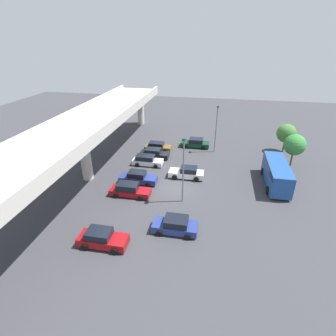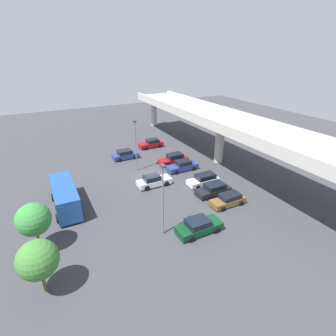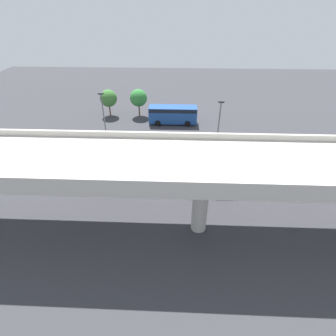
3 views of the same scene
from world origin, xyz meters
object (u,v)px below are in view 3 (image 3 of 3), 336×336
at_px(parked_car_1, 256,153).
at_px(parked_car_4, 173,152).
at_px(parked_car_3, 194,179).
at_px(parked_car_5, 147,179).
at_px(parked_car_6, 123,177).
at_px(parked_car_7, 99,176).
at_px(parked_car_8, 91,150).
at_px(tree_front_left, 139,98).
at_px(parked_car_0, 296,181).
at_px(lamp_post_near_aisle, 219,126).
at_px(tree_front_right, 108,98).
at_px(shuttle_bus, 173,114).
at_px(lamp_post_mid_lot, 104,115).
at_px(parked_car_2, 221,180).

bearing_deg(parked_car_1, parked_car_4, -88.65).
distance_m(parked_car_3, parked_car_5, 5.30).
distance_m(parked_car_6, parked_car_7, 2.85).
bearing_deg(parked_car_4, parked_car_8, -90.24).
height_order(parked_car_4, parked_car_6, parked_car_4).
xyz_separation_m(parked_car_1, tree_front_left, (17.42, -14.20, 2.57)).
height_order(parked_car_0, parked_car_6, parked_car_0).
distance_m(lamp_post_near_aisle, tree_front_right, 22.53).
bearing_deg(tree_front_right, parked_car_3, 124.96).
height_order(parked_car_0, parked_car_3, parked_car_0).
distance_m(parked_car_0, lamp_post_near_aisle, 11.07).
distance_m(parked_car_3, shuttle_bus, 17.57).
relative_size(lamp_post_near_aisle, tree_front_right, 1.66).
xyz_separation_m(parked_car_4, tree_front_left, (6.43, -14.46, 2.56)).
bearing_deg(parked_car_4, parked_car_7, -54.78).
xyz_separation_m(parked_car_7, tree_front_left, (-1.97, -20.39, 2.62)).
relative_size(parked_car_7, lamp_post_near_aisle, 0.56).
xyz_separation_m(shuttle_bus, lamp_post_near_aisle, (-5.99, 11.08, 2.81)).
bearing_deg(parked_car_1, parked_car_0, 26.59).
bearing_deg(parked_car_6, parked_car_3, -91.04).
distance_m(parked_car_3, lamp_post_near_aisle, 7.98).
relative_size(shuttle_bus, tree_front_right, 1.70).
xyz_separation_m(parked_car_4, lamp_post_mid_lot, (9.65, -3.32, 3.74)).
xyz_separation_m(parked_car_7, lamp_post_near_aisle, (-14.10, -6.14, 3.89)).
relative_size(parked_car_3, tree_front_left, 1.00).
bearing_deg(parked_car_4, lamp_post_near_aisle, 92.12).
bearing_deg(lamp_post_mid_lot, parked_car_0, 158.72).
height_order(parked_car_8, lamp_post_near_aisle, lamp_post_near_aisle).
bearing_deg(parked_car_3, lamp_post_mid_lot, 52.49).
xyz_separation_m(parked_car_1, shuttle_bus, (11.29, -11.04, 1.03)).
bearing_deg(tree_front_left, lamp_post_near_aisle, 130.41).
bearing_deg(parked_car_1, lamp_post_mid_lot, -98.45).
xyz_separation_m(parked_car_1, parked_car_6, (16.54, 6.13, -0.04)).
bearing_deg(parked_car_3, tree_front_right, 34.96).
distance_m(parked_car_1, lamp_post_mid_lot, 21.20).
bearing_deg(tree_front_right, parked_car_1, 148.14).
bearing_deg(shuttle_bus, parked_car_2, 108.74).
height_order(parked_car_0, parked_car_4, parked_car_0).
xyz_separation_m(parked_car_7, tree_front_right, (3.35, -20.33, 2.50)).
bearing_deg(shuttle_bus, lamp_post_mid_lot, 40.45).
height_order(lamp_post_near_aisle, lamp_post_mid_lot, lamp_post_near_aisle).
distance_m(parked_car_2, lamp_post_near_aisle, 7.42).
bearing_deg(parked_car_7, parked_car_3, -90.47).
distance_m(parked_car_0, tree_front_left, 29.03).
height_order(parked_car_5, lamp_post_near_aisle, lamp_post_near_aisle).
bearing_deg(parked_car_1, parked_car_7, -72.30).
bearing_deg(lamp_post_near_aisle, parked_car_0, 143.84).
relative_size(parked_car_4, parked_car_8, 0.97).
bearing_deg(tree_front_right, parked_car_8, 92.59).
relative_size(parked_car_6, tree_front_right, 0.97).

